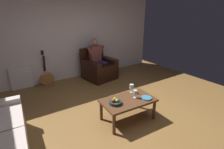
# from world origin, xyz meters

# --- Properties ---
(ground_plane) EXTENTS (6.57, 6.57, 0.00)m
(ground_plane) POSITION_xyz_m (0.00, 0.00, 0.00)
(ground_plane) COLOR brown
(wall_back) EXTENTS (5.88, 0.06, 2.74)m
(wall_back) POSITION_xyz_m (0.00, -2.73, 1.37)
(wall_back) COLOR silver
(wall_back) RESTS_ON ground
(armchair) EXTENTS (0.97, 0.98, 0.95)m
(armchair) POSITION_xyz_m (-0.63, -2.19, 0.32)
(armchair) COLOR black
(armchair) RESTS_ON ground
(person_seated) EXTENTS (0.64, 0.60, 1.23)m
(person_seated) POSITION_xyz_m (-0.62, -2.22, 0.65)
(person_seated) COLOR brown
(person_seated) RESTS_ON ground
(coffee_table) EXTENTS (1.03, 0.63, 0.43)m
(coffee_table) POSITION_xyz_m (-0.03, 0.04, 0.37)
(coffee_table) COLOR #56341E
(coffee_table) RESTS_ON ground
(guitar) EXTENTS (0.38, 0.31, 0.98)m
(guitar) POSITION_xyz_m (0.87, -2.53, 0.22)
(guitar) COLOR #B97D43
(guitar) RESTS_ON ground
(radiator) EXTENTS (0.55, 0.06, 0.62)m
(radiator) POSITION_xyz_m (1.49, -2.66, 0.31)
(radiator) COLOR white
(radiator) RESTS_ON ground
(wine_glass_near) EXTENTS (0.07, 0.07, 0.16)m
(wine_glass_near) POSITION_xyz_m (-0.19, 0.05, 0.53)
(wine_glass_near) COLOR silver
(wine_glass_near) RESTS_ON coffee_table
(wine_glass_far) EXTENTS (0.08, 0.08, 0.18)m
(wine_glass_far) POSITION_xyz_m (-0.27, -0.16, 0.55)
(wine_glass_far) COLOR silver
(wine_glass_far) RESTS_ON coffee_table
(fruit_bowl) EXTENTS (0.23, 0.23, 0.11)m
(fruit_bowl) POSITION_xyz_m (0.26, 0.03, 0.47)
(fruit_bowl) COLOR #202B2D
(fruit_bowl) RESTS_ON coffee_table
(decorative_dish) EXTENTS (0.20, 0.20, 0.02)m
(decorative_dish) POSITION_xyz_m (-0.35, 0.20, 0.44)
(decorative_dish) COLOR teal
(decorative_dish) RESTS_ON coffee_table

